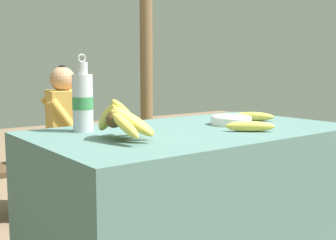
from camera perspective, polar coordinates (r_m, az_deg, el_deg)
market_counter at (r=1.86m, az=3.56°, el=-12.99°), size 1.33×0.77×0.77m
banana_bunch_ripe at (r=1.49m, az=-6.19°, el=0.08°), size 0.20×0.31×0.16m
serving_bowl at (r=1.91m, az=8.61°, el=0.00°), size 0.18×0.18×0.04m
water_bottle at (r=1.71m, az=-11.47°, el=2.51°), size 0.08×0.08×0.31m
loose_banana_front at (r=1.71m, az=11.06°, el=-0.86°), size 0.18×0.16×0.04m
loose_banana_side at (r=2.07m, az=11.54°, el=0.48°), size 0.14×0.18×0.04m
wooden_bench at (r=3.03m, az=-16.94°, el=-6.54°), size 1.69×0.32×0.38m
seated_vendor at (r=3.01m, az=-14.73°, el=-1.47°), size 0.45×0.42×1.04m
support_post_far at (r=3.81m, az=-2.96°, el=8.92°), size 0.11×0.11×2.29m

